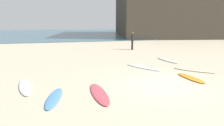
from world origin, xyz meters
The scene contains 11 objects.
ground_plane centered at (0.00, 0.00, 0.00)m, with size 120.00×120.00×0.00m, color beige.
ocean_water centered at (0.00, 39.77, 0.04)m, with size 120.00×40.00×0.08m, color #426675.
coastal_headland centered at (19.84, 28.24, 6.33)m, with size 27.35×20.15×12.66m, color #3D382D.
surfboard_0 centered at (3.11, 5.13, 0.04)m, with size 0.54×2.31×0.09m, color white.
surfboard_1 centered at (3.16, 2.02, 0.04)m, with size 0.51×2.36×0.08m, color #EBE3C3.
surfboard_2 centered at (-6.13, 1.10, 0.04)m, with size 0.54×2.49×0.08m, color silver.
surfboard_3 centered at (-3.03, -0.43, 0.04)m, with size 0.58×2.56×0.08m, color #D64B5A.
surfboard_4 centered at (0.49, 3.44, 0.03)m, with size 0.59×2.58×0.07m, color silver.
surfboard_5 centered at (1.99, 0.63, 0.04)m, with size 0.54×1.95×0.09m, color orange.
surfboard_6 centered at (-4.79, -0.51, 0.04)m, with size 0.50×2.15×0.08m, color #5292DD.
beachgoer_near centered at (2.38, 11.15, 1.04)m, with size 0.28×0.34×1.85m.
Camera 1 is at (-4.21, -7.82, 2.95)m, focal length 30.95 mm.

